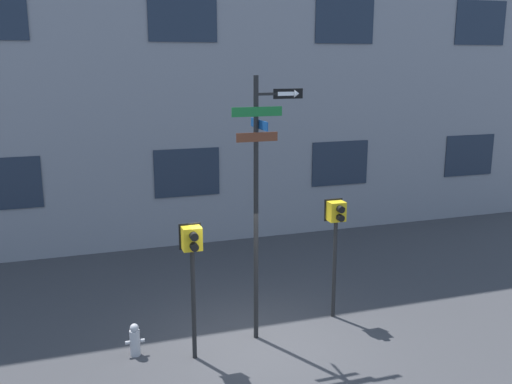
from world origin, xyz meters
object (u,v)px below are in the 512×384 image
Objects in this scene: pedestrian_signal_right at (336,226)px; fire_hydrant at (135,340)px; street_sign_pole at (259,187)px; pedestrian_signal_left at (192,254)px.

pedestrian_signal_right is 4.47m from fire_hydrant.
pedestrian_signal_left is at bearing -164.18° from street_sign_pole.
pedestrian_signal_right is (1.76, 0.38, -0.99)m from street_sign_pole.
pedestrian_signal_right is at bearing 4.49° from fire_hydrant.
street_sign_pole reaches higher than pedestrian_signal_right.
street_sign_pole is 1.99× the size of pedestrian_signal_right.
fire_hydrant is at bearing 178.71° from street_sign_pole.
pedestrian_signal_left reaches higher than fire_hydrant.
street_sign_pole is at bearing -167.93° from pedestrian_signal_right.
fire_hydrant is (-1.01, 0.44, -1.67)m from pedestrian_signal_left.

